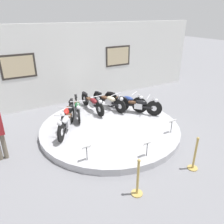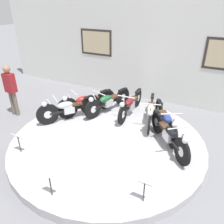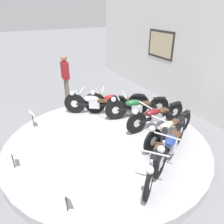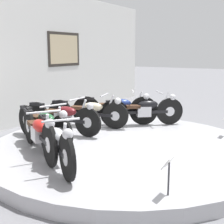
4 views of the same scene
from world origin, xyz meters
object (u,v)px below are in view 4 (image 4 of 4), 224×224
motorcycle_green (44,123)px  motorcycle_black (144,109)px  motorcycle_cream (89,111)px  motorcycle_maroon (63,116)px  motorcycle_blue (117,108)px  info_placard_front_left (169,167)px  motorcycle_silver (55,141)px  motorcycle_red (39,131)px

motorcycle_green → motorcycle_black: (2.26, -1.00, 0.00)m
motorcycle_cream → motorcycle_black: 1.29m
motorcycle_maroon → motorcycle_cream: 0.74m
motorcycle_blue → info_placard_front_left: 3.76m
motorcycle_silver → motorcycle_blue: bearing=11.9°
info_placard_front_left → motorcycle_black: bearing=30.8°
motorcycle_silver → motorcycle_maroon: (1.53, 1.16, -0.02)m
motorcycle_green → info_placard_front_left: size_ratio=3.72×
motorcycle_silver → motorcycle_black: (3.06, 0.00, -0.01)m
motorcycle_black → info_placard_front_left: 3.63m
motorcycle_silver → motorcycle_blue: (2.81, 0.59, 0.01)m
motorcycle_red → motorcycle_cream: 2.05m
motorcycle_maroon → motorcycle_black: size_ratio=1.27×
motorcycle_maroon → info_placard_front_left: 3.40m
motorcycle_maroon → motorcycle_black: (1.53, -1.15, 0.01)m
motorcycle_silver → motorcycle_maroon: 1.92m
motorcycle_black → motorcycle_maroon: bearing=143.0°
motorcycle_blue → info_placard_front_left: bearing=-139.4°
motorcycle_cream → motorcycle_blue: bearing=-36.7°
motorcycle_blue → motorcycle_black: 0.64m
motorcycle_green → motorcycle_maroon: (0.73, 0.15, -0.01)m
info_placard_front_left → motorcycle_cream: bearing=51.1°
motorcycle_red → info_placard_front_left: size_ratio=3.46×
motorcycle_green → motorcycle_blue: size_ratio=1.08×
motorcycle_green → info_placard_front_left: 2.99m
motorcycle_cream → info_placard_front_left: size_ratio=3.70×
motorcycle_maroon → motorcycle_cream: size_ratio=1.04×
motorcycle_maroon → info_placard_front_left: (-1.58, -3.01, -0.01)m
motorcycle_black → motorcycle_cream: bearing=128.8°
motorcycle_cream → motorcycle_red: bearing=-168.4°
motorcycle_black → info_placard_front_left: bearing=-149.2°
motorcycle_cream → motorcycle_black: (0.81, -1.00, 0.01)m
motorcycle_maroon → motorcycle_silver: bearing=-142.9°
motorcycle_green → info_placard_front_left: bearing=-106.6°
motorcycle_silver → motorcycle_red: 0.64m
motorcycle_green → motorcycle_cream: bearing=-0.1°
motorcycle_red → motorcycle_black: motorcycle_red is taller
motorcycle_silver → info_placard_front_left: (-0.05, -1.86, -0.02)m
motorcycle_green → motorcycle_cream: motorcycle_green is taller
motorcycle_maroon → motorcycle_black: motorcycle_black is taller
motorcycle_silver → motorcycle_green: bearing=51.4°
motorcycle_black → motorcycle_green: bearing=156.1°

